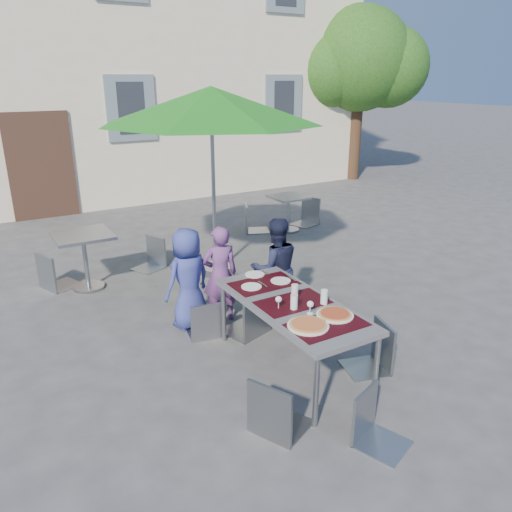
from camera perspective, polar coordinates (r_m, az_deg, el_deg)
ground at (r=5.80m, az=10.47°, el=-10.13°), size 90.00×90.00×0.00m
tree at (r=15.02m, az=11.82°, el=20.98°), size 3.60×3.00×4.70m
dining_table at (r=5.01m, az=4.21°, el=-5.89°), size 0.80×1.85×0.76m
pizza_near_left at (r=4.53m, az=5.97°, el=-7.85°), size 0.38×0.38×0.03m
pizza_near_right at (r=4.75m, az=9.01°, el=-6.60°), size 0.35×0.35×0.03m
glassware at (r=4.90m, az=5.31°, el=-4.79°), size 0.51×0.43×0.15m
place_settings at (r=5.47m, az=0.76°, el=-2.80°), size 0.62×0.52×0.01m
child_0 at (r=5.95m, az=-7.74°, el=-2.58°), size 0.68×0.53×1.23m
child_1 at (r=6.06m, az=-4.13°, el=-2.10°), size 0.49×0.37×1.21m
child_2 at (r=6.14m, az=2.24°, el=-1.42°), size 0.70×0.51×1.28m
chair_0 at (r=5.71m, az=-5.93°, el=-4.78°), size 0.44×0.44×0.86m
chair_1 at (r=5.69m, az=-0.67°, el=-3.56°), size 0.57×0.58×1.03m
chair_2 at (r=6.00m, az=4.15°, el=-3.32°), size 0.41×0.41×0.87m
chair_3 at (r=4.18m, az=2.35°, el=-13.45°), size 0.58×0.57×0.97m
chair_4 at (r=5.21m, az=13.67°, el=-7.15°), size 0.51×0.51×0.94m
chair_5 at (r=4.25m, az=13.70°, el=-14.60°), size 0.49×0.50×0.87m
patio_umbrella at (r=7.21m, az=-5.15°, el=16.70°), size 3.14×3.14×2.74m
cafe_table_0 at (r=7.36m, az=-19.03°, el=0.70°), size 0.76×0.76×0.82m
bg_chair_l_0 at (r=7.53m, az=-22.49°, el=0.73°), size 0.58×0.58×1.01m
bg_chair_r_0 at (r=7.94m, az=-11.99°, el=2.40°), size 0.55×0.54×0.92m
cafe_table_1 at (r=9.73m, az=3.70°, el=5.47°), size 0.64×0.64×0.69m
bg_chair_l_1 at (r=9.63m, az=-0.50°, el=6.24°), size 0.59×0.59×1.01m
bg_chair_r_1 at (r=10.19m, az=5.98°, el=6.99°), size 0.57×0.57×1.03m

